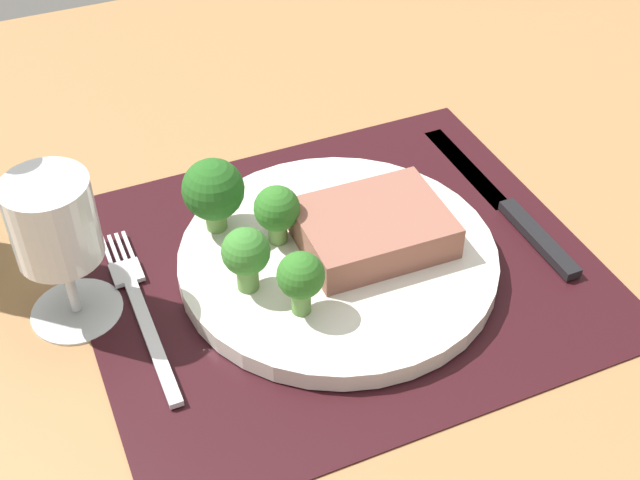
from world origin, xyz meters
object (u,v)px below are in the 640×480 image
(fork, at_px, (140,309))
(knife, at_px, (509,208))
(wine_glass, at_px, (56,231))
(plate, at_px, (338,259))
(steak, at_px, (374,230))

(fork, relative_size, knife, 0.83)
(knife, height_order, wine_glass, wine_glass)
(plate, distance_m, steak, 0.04)
(plate, relative_size, wine_glass, 2.05)
(steak, bearing_deg, plate, 175.08)
(knife, xyz_separation_m, wine_glass, (-0.37, 0.03, 0.08))
(steak, relative_size, wine_glass, 0.93)
(steak, relative_size, knife, 0.50)
(plate, height_order, fork, plate)
(steak, distance_m, fork, 0.19)
(plate, bearing_deg, knife, 1.83)
(plate, height_order, wine_glass, wine_glass)
(fork, distance_m, knife, 0.33)
(steak, xyz_separation_m, fork, (-0.19, 0.02, -0.03))
(wine_glass, bearing_deg, plate, -10.04)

